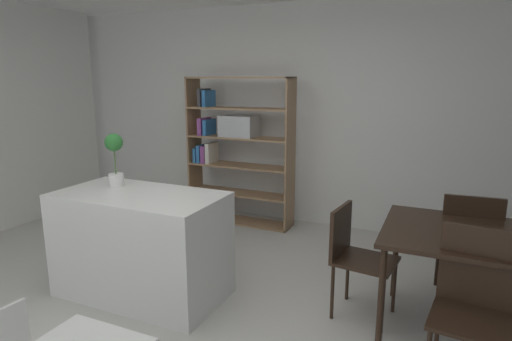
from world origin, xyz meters
TOP-DOWN VIEW (x-y plane):
  - ground_plane at (0.00, 0.00)m, footprint 10.31×10.31m
  - back_partition at (0.00, 2.66)m, footprint 7.48×0.06m
  - kitchen_island at (-0.50, 0.25)m, footprint 1.39×0.74m
  - potted_plant_on_island at (-0.84, 0.37)m, footprint 0.15×0.15m
  - open_bookshelf at (-0.68, 2.28)m, footprint 1.35×0.33m
  - dining_table at (1.99, 0.67)m, footprint 1.17×0.95m
  - dining_chair_far at (2.00, 1.17)m, footprint 0.46×0.47m
  - dining_chair_island_side at (1.19, 0.68)m, footprint 0.49×0.45m
  - dining_chair_near at (2.00, 0.18)m, footprint 0.49×0.47m

SIDE VIEW (x-z plane):
  - ground_plane at x=0.00m, z-range 0.00..0.00m
  - kitchen_island at x=-0.50m, z-range 0.00..0.89m
  - dining_chair_island_side at x=1.19m, z-range 0.09..0.94m
  - dining_chair_far at x=2.00m, z-range 0.09..1.04m
  - dining_chair_near at x=2.00m, z-range 0.08..1.05m
  - dining_table at x=1.99m, z-range 0.32..1.10m
  - open_bookshelf at x=-0.68m, z-range 0.05..1.89m
  - potted_plant_on_island at x=-0.84m, z-range 0.94..1.40m
  - back_partition at x=0.00m, z-range 0.00..2.72m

